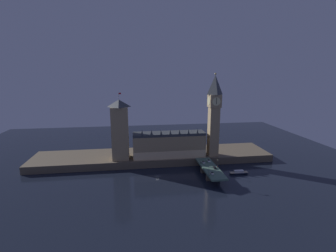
% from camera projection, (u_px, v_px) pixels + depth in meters
% --- Properties ---
extents(ground_plane, '(400.00, 400.00, 0.00)m').
position_uv_depth(ground_plane, '(157.00, 176.00, 194.69)').
color(ground_plane, black).
extents(embankment, '(220.00, 42.00, 6.57)m').
position_uv_depth(embankment, '(153.00, 156.00, 231.76)').
color(embankment, brown).
rests_on(embankment, ground_plane).
extents(parliament_hall, '(64.67, 16.46, 26.80)m').
position_uv_depth(parliament_hall, '(169.00, 144.00, 220.45)').
color(parliament_hall, tan).
rests_on(parliament_hall, embankment).
extents(clock_tower, '(10.70, 10.81, 74.65)m').
position_uv_depth(clock_tower, '(214.00, 113.00, 217.40)').
color(clock_tower, tan).
rests_on(clock_tower, embankment).
extents(victoria_tower, '(14.52, 14.52, 58.58)m').
position_uv_depth(victoria_tower, '(120.00, 130.00, 211.41)').
color(victoria_tower, tan).
rests_on(victoria_tower, embankment).
extents(bridge, '(12.50, 46.00, 7.29)m').
position_uv_depth(bridge, '(210.00, 170.00, 194.50)').
color(bridge, '#476656').
rests_on(bridge, ground_plane).
extents(car_northbound_lead, '(2.05, 4.21, 1.41)m').
position_uv_depth(car_northbound_lead, '(203.00, 162.00, 203.51)').
color(car_northbound_lead, silver).
rests_on(car_northbound_lead, bridge).
extents(car_northbound_trail, '(2.09, 3.80, 1.47)m').
position_uv_depth(car_northbound_trail, '(212.00, 173.00, 181.04)').
color(car_northbound_trail, silver).
rests_on(car_northbound_trail, bridge).
extents(car_southbound_lead, '(2.02, 4.31, 1.59)m').
position_uv_depth(car_southbound_lead, '(215.00, 167.00, 192.00)').
color(car_southbound_lead, black).
rests_on(car_southbound_lead, bridge).
extents(car_southbound_trail, '(1.99, 4.19, 1.56)m').
position_uv_depth(car_southbound_trail, '(209.00, 161.00, 206.73)').
color(car_southbound_trail, white).
rests_on(car_southbound_trail, bridge).
extents(pedestrian_near_rail, '(0.38, 0.38, 1.81)m').
position_uv_depth(pedestrian_near_rail, '(210.00, 174.00, 178.01)').
color(pedestrian_near_rail, black).
rests_on(pedestrian_near_rail, bridge).
extents(pedestrian_mid_walk, '(0.38, 0.38, 1.57)m').
position_uv_depth(pedestrian_mid_walk, '(218.00, 167.00, 193.21)').
color(pedestrian_mid_walk, black).
rests_on(pedestrian_mid_walk, bridge).
extents(pedestrian_far_rail, '(0.38, 0.38, 1.81)m').
position_uv_depth(pedestrian_far_rail, '(200.00, 162.00, 202.19)').
color(pedestrian_far_rail, black).
rests_on(pedestrian_far_rail, bridge).
extents(street_lamp_near, '(1.34, 0.60, 6.89)m').
position_uv_depth(street_lamp_near, '(209.00, 170.00, 178.13)').
color(street_lamp_near, '#2D3333').
rests_on(street_lamp_near, bridge).
extents(street_lamp_mid, '(1.34, 0.60, 6.49)m').
position_uv_depth(street_lamp_mid, '(218.00, 162.00, 194.05)').
color(street_lamp_mid, '#2D3333').
rests_on(street_lamp_mid, bridge).
extents(boat_downstream, '(16.96, 4.47, 3.23)m').
position_uv_depth(boat_downstream, '(239.00, 173.00, 199.15)').
color(boat_downstream, '#1E2842').
rests_on(boat_downstream, ground_plane).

